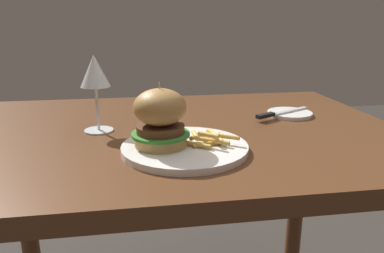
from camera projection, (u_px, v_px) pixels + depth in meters
The scene contains 7 objects.
dining_table at pixel (179, 166), 0.97m from camera, with size 1.11×0.79×0.74m.
main_plate at pixel (185, 148), 0.78m from camera, with size 0.27×0.27×0.01m, color white.
burger_sandwich at pixel (160, 118), 0.76m from camera, with size 0.12×0.12×0.13m.
fries_pile at pixel (209, 138), 0.78m from camera, with size 0.11×0.09×0.03m.
wine_glass at pixel (95, 74), 0.88m from camera, with size 0.07×0.07×0.19m.
bread_plate at pixel (290, 114), 1.07m from camera, with size 0.13×0.13×0.01m, color white.
table_knife at pixel (278, 113), 1.03m from camera, with size 0.18×0.10×0.01m.
Camera 1 is at (-0.11, -0.90, 1.01)m, focal length 35.00 mm.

